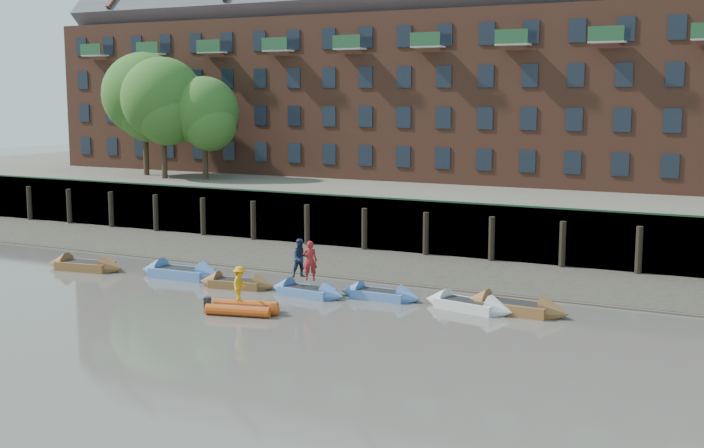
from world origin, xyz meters
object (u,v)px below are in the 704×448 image
Objects in this scene: person_rower_b at (301,258)px; rowboat_5 at (468,305)px; rowboat_2 at (237,284)px; person_rower_a at (310,261)px; rowboat_1 at (181,273)px; person_rib_crew at (240,284)px; rib_tender at (245,308)px; rowboat_3 at (307,292)px; rowboat_4 at (380,295)px; rowboat_0 at (85,266)px; rowboat_6 at (514,307)px.

rowboat_5 is at bearing -42.90° from person_rower_b.
person_rower_a is (4.17, -0.07, 1.52)m from rowboat_2.
rowboat_1 is 3.20× the size of person_rib_crew.
person_rower_a is (0.93, 4.05, 1.49)m from rib_tender.
rib_tender is at bearing -83.98° from person_rib_crew.
rowboat_3 is 4.20m from rib_tender.
rowboat_4 is 3.62m from person_rower_a.
rowboat_1 is at bearing -0.68° from rowboat_0.
person_rower_a is (-7.44, -0.94, 1.50)m from rowboat_5.
person_rower_b is at bearing -15.52° from person_rib_crew.
rowboat_6 reaches higher than rowboat_2.
rowboat_3 is 2.65× the size of person_rib_crew.
person_rower_b is (0.23, 4.39, 1.49)m from rib_tender.
person_rib_crew is at bearing -177.78° from rib_tender.
person_rower_a is 4.28m from person_rib_crew.
rowboat_5 is (21.40, 0.99, -0.02)m from rowboat_0.
rowboat_1 is 8.54m from person_rib_crew.
rowboat_4 is 2.17× the size of person_rower_b.
rowboat_3 is 0.84× the size of rowboat_6.
rowboat_6 is at bearing -41.41° from person_rower_b.
person_rower_a reaches higher than person_rower_b.
rib_tender is at bearing -140.15° from person_rower_b.
rowboat_5 reaches higher than rowboat_2.
rowboat_1 is at bearing 161.03° from rowboat_2.
rowboat_6 is at bearing -0.35° from rowboat_1.
person_rower_b is (-0.46, 0.25, 1.52)m from rowboat_3.
rib_tender is (3.25, -4.12, 0.03)m from rowboat_2.
rowboat_6 reaches higher than rowboat_0.
rowboat_3 is 1.60m from person_rower_b.
rowboat_6 is (6.30, 0.24, 0.04)m from rowboat_4.
rowboat_0 is 14.04m from person_rower_a.
person_rower_a is (8.09, -0.73, 1.47)m from rowboat_1.
rib_tender is (-4.01, -5.16, 0.03)m from rowboat_4.
rowboat_3 is at bearing -7.60° from rowboat_0.
person_rower_a is at bearing -25.30° from person_rib_crew.
rowboat_0 reaches higher than rowboat_4.
rowboat_6 is 9.60m from person_rower_a.
rowboat_0 is 1.15× the size of rowboat_2.
rowboat_3 is at bearing -9.03° from rowboat_2.
person_rib_crew reaches higher than rowboat_4.
rowboat_2 is 5.24m from rib_tender.
rowboat_1 is at bearing -174.76° from rowboat_6.
person_rib_crew is (6.97, -4.83, 1.04)m from rowboat_1.
rowboat_2 is (9.79, 0.11, -0.03)m from rowboat_0.
person_rower_b reaches higher than rowboat_2.
rowboat_2 is 2.67× the size of person_rib_crew.
rowboat_1 is at bearing 132.55° from rib_tender.
rowboat_2 is at bearing -164.83° from rowboat_5.
rowboat_4 is at bearing -1.27° from rowboat_2.
rowboat_6 is at bearing 13.85° from rib_tender.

